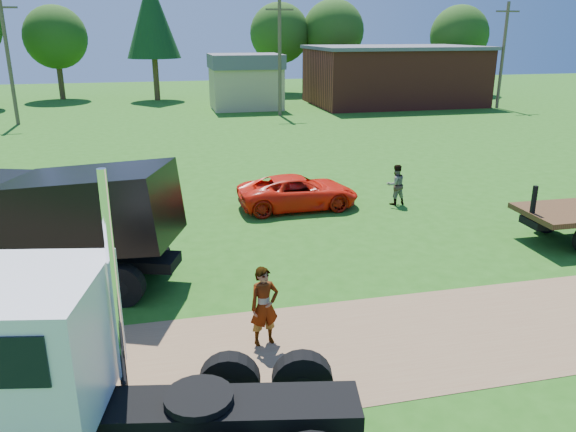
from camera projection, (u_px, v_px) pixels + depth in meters
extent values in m
plane|color=#205512|center=(355.00, 346.00, 12.52)|extent=(140.00, 140.00, 0.00)
cube|color=brown|center=(355.00, 345.00, 12.52)|extent=(120.00, 4.20, 0.01)
cube|color=black|center=(123.00, 412.00, 9.09)|extent=(7.76, 2.45, 0.31)
cylinder|color=black|center=(230.00, 383.00, 10.27)|extent=(1.18, 0.57, 1.13)
cylinder|color=black|center=(230.00, 383.00, 10.27)|extent=(0.46, 0.45, 0.40)
cylinder|color=black|center=(302.00, 381.00, 10.31)|extent=(1.18, 0.57, 1.13)
cylinder|color=black|center=(302.00, 381.00, 10.31)|extent=(0.46, 0.45, 0.40)
cube|color=silver|center=(31.00, 344.00, 8.64)|extent=(2.60, 2.84, 2.16)
cube|color=black|center=(56.00, 282.00, 9.67)|extent=(1.52, 0.34, 0.77)
cylinder|color=white|center=(116.00, 310.00, 9.13)|extent=(0.17, 0.17, 4.73)
cylinder|color=black|center=(199.00, 398.00, 9.06)|extent=(1.33, 1.33, 0.12)
cube|color=black|center=(37.00, 257.00, 15.39)|extent=(7.75, 3.53, 0.29)
cylinder|color=black|center=(76.00, 283.00, 14.34)|extent=(1.13, 0.68, 1.08)
cylinder|color=black|center=(76.00, 283.00, 14.34)|extent=(0.48, 0.47, 0.38)
cylinder|color=black|center=(108.00, 253.00, 16.29)|extent=(1.13, 0.68, 1.08)
cylinder|color=black|center=(108.00, 253.00, 16.29)|extent=(0.48, 0.47, 0.38)
cylinder|color=black|center=(124.00, 286.00, 14.21)|extent=(1.13, 0.68, 1.08)
cylinder|color=black|center=(124.00, 286.00, 14.21)|extent=(0.48, 0.47, 0.38)
cylinder|color=black|center=(151.00, 255.00, 16.16)|extent=(1.13, 0.68, 1.08)
cylinder|color=black|center=(151.00, 255.00, 16.16)|extent=(0.48, 0.47, 0.38)
cube|color=black|center=(93.00, 209.00, 14.76)|extent=(4.85, 3.65, 2.39)
cylinder|color=black|center=(57.00, 256.00, 15.95)|extent=(1.21, 0.59, 1.16)
cylinder|color=black|center=(57.00, 256.00, 15.95)|extent=(0.47, 0.46, 0.40)
cylinder|color=black|center=(53.00, 232.00, 17.85)|extent=(1.21, 0.59, 1.16)
cylinder|color=black|center=(53.00, 232.00, 17.85)|extent=(0.47, 0.46, 0.40)
cube|color=black|center=(24.00, 221.00, 16.34)|extent=(4.09, 3.10, 0.84)
imported|color=red|center=(298.00, 192.00, 22.01)|extent=(4.77, 2.30, 1.31)
cylinder|color=black|center=(547.00, 218.00, 19.42)|extent=(0.99, 0.31, 0.99)
cube|color=black|center=(534.00, 201.00, 17.86)|extent=(0.12, 0.12, 0.99)
imported|color=#999999|center=(264.00, 306.00, 12.35)|extent=(0.75, 0.57, 1.83)
imported|color=#999999|center=(396.00, 185.00, 22.44)|extent=(0.86, 0.70, 1.63)
cube|color=maroon|center=(393.00, 77.00, 52.59)|extent=(15.00, 10.00, 5.00)
cube|color=#545358|center=(395.00, 47.00, 51.75)|extent=(15.40, 10.40, 0.30)
cube|color=tan|center=(246.00, 88.00, 49.77)|extent=(6.00, 5.00, 3.60)
cube|color=#545358|center=(245.00, 61.00, 49.04)|extent=(6.20, 5.40, 1.20)
cylinder|color=brown|center=(9.00, 62.00, 40.39)|extent=(0.28, 0.28, 9.00)
cube|color=brown|center=(1.00, 7.00, 39.22)|extent=(2.20, 0.14, 0.14)
cylinder|color=brown|center=(280.00, 59.00, 44.73)|extent=(0.28, 0.28, 9.00)
cube|color=brown|center=(279.00, 9.00, 43.57)|extent=(2.20, 0.14, 0.14)
cylinder|color=brown|center=(503.00, 56.00, 49.08)|extent=(0.28, 0.28, 9.00)
cube|color=brown|center=(508.00, 11.00, 47.91)|extent=(2.20, 0.14, 0.14)
cylinder|color=#3E3019|center=(61.00, 83.00, 56.56)|extent=(0.56, 0.56, 3.24)
sphere|color=#1E3F0F|center=(55.00, 37.00, 55.17)|extent=(6.11, 6.11, 6.11)
cylinder|color=#3E3019|center=(156.00, 79.00, 55.61)|extent=(0.56, 0.56, 4.11)
cone|color=black|center=(152.00, 17.00, 53.77)|extent=(5.17, 5.17, 7.64)
cylinder|color=#3E3019|center=(280.00, 77.00, 62.39)|extent=(0.56, 0.56, 3.42)
sphere|color=#1E3F0F|center=(279.00, 33.00, 60.92)|extent=(6.45, 6.45, 6.45)
cylinder|color=#3E3019|center=(332.00, 76.00, 62.89)|extent=(0.56, 0.56, 3.55)
sphere|color=#1E3F0F|center=(333.00, 31.00, 61.37)|extent=(6.69, 6.69, 6.69)
cylinder|color=#3E3019|center=(455.00, 78.00, 62.19)|extent=(0.56, 0.56, 3.32)
sphere|color=#1E3F0F|center=(459.00, 35.00, 60.77)|extent=(6.26, 6.26, 6.26)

